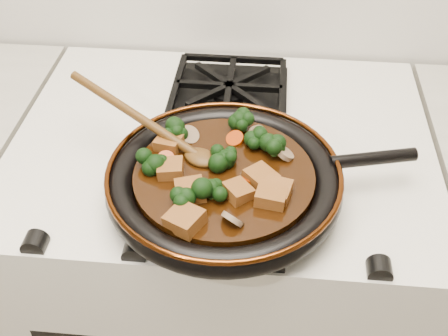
{
  "coord_description": "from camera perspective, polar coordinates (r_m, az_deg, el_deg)",
  "views": [
    {
      "loc": [
        0.08,
        0.9,
        1.54
      ],
      "look_at": [
        0.02,
        1.53,
        0.97
      ],
      "focal_mm": 45.0,
      "sensor_mm": 36.0,
      "label": 1
    }
  ],
  "objects": [
    {
      "name": "broccoli_floret_0",
      "position": [
        0.82,
        -1.2,
        -2.29
      ],
      "size": [
        0.07,
        0.08,
        0.08
      ],
      "primitive_type": null,
      "rotation": [
        0.23,
        -0.19,
        3.03
      ],
      "color": "black",
      "rests_on": "braising_sauce"
    },
    {
      "name": "burner_grate_back",
      "position": [
        1.13,
        0.54,
        7.96
      ],
      "size": [
        0.23,
        0.23,
        0.03
      ],
      "primitive_type": null,
      "color": "black",
      "rests_on": "stove"
    },
    {
      "name": "braising_sauce",
      "position": [
        0.87,
        0.0,
        -1.04
      ],
      "size": [
        0.28,
        0.28,
        0.02
      ],
      "primitive_type": "cylinder",
      "color": "black",
      "rests_on": "skillet"
    },
    {
      "name": "tofu_cube_7",
      "position": [
        0.82,
        4.82,
        -2.89
      ],
      "size": [
        0.05,
        0.05,
        0.03
      ],
      "primitive_type": "cube",
      "rotation": [
        0.04,
        -0.02,
        2.98
      ],
      "color": "brown",
      "rests_on": "braising_sauce"
    },
    {
      "name": "burner_grate_front",
      "position": [
        0.91,
        -1.03,
        -1.83
      ],
      "size": [
        0.23,
        0.23,
        0.03
      ],
      "primitive_type": null,
      "color": "black",
      "rests_on": "stove"
    },
    {
      "name": "mushroom_slice_2",
      "position": [
        0.93,
        -3.59,
        3.35
      ],
      "size": [
        0.05,
        0.05,
        0.02
      ],
      "primitive_type": "cylinder",
      "rotation": [
        0.55,
        0.0,
        0.89
      ],
      "color": "#7E6448",
      "rests_on": "braising_sauce"
    },
    {
      "name": "skillet",
      "position": [
        0.87,
        0.13,
        -1.27
      ],
      "size": [
        0.49,
        0.37,
        0.05
      ],
      "rotation": [
        0.0,
        0.0,
        0.25
      ],
      "color": "black",
      "rests_on": "burner_grate_front"
    },
    {
      "name": "tofu_cube_3",
      "position": [
        0.91,
        -5.6,
        2.49
      ],
      "size": [
        0.05,
        0.05,
        0.03
      ],
      "primitive_type": "cube",
      "rotation": [
        0.04,
        0.06,
        2.88
      ],
      "color": "brown",
      "rests_on": "braising_sauce"
    },
    {
      "name": "broccoli_floret_6",
      "position": [
        0.8,
        -4.2,
        -3.59
      ],
      "size": [
        0.07,
        0.07,
        0.06
      ],
      "primitive_type": null,
      "rotation": [
        -0.06,
        -0.19,
        1.44
      ],
      "color": "black",
      "rests_on": "braising_sauce"
    },
    {
      "name": "stove",
      "position": [
        1.35,
        -0.13,
        -12.15
      ],
      "size": [
        0.76,
        0.6,
        0.9
      ],
      "primitive_type": "cube",
      "color": "silver",
      "rests_on": "ground"
    },
    {
      "name": "carrot_coin_1",
      "position": [
        0.85,
        2.82,
        -1.09
      ],
      "size": [
        0.03,
        0.03,
        0.01
      ],
      "primitive_type": "cylinder",
      "rotation": [
        -0.17,
        0.04,
        0.0
      ],
      "color": "#A32F04",
      "rests_on": "braising_sauce"
    },
    {
      "name": "broccoli_floret_2",
      "position": [
        0.89,
        5.11,
        1.88
      ],
      "size": [
        0.07,
        0.06,
        0.06
      ],
      "primitive_type": null,
      "rotation": [
        -0.17,
        -0.04,
        1.44
      ],
      "color": "black",
      "rests_on": "braising_sauce"
    },
    {
      "name": "broccoli_floret_1",
      "position": [
        0.92,
        -4.87,
        3.29
      ],
      "size": [
        0.08,
        0.08,
        0.07
      ],
      "primitive_type": null,
      "rotation": [
        -0.08,
        0.2,
        1.27
      ],
      "color": "black",
      "rests_on": "braising_sauce"
    },
    {
      "name": "tofu_cube_5",
      "position": [
        0.86,
        -5.45,
        -0.12
      ],
      "size": [
        0.04,
        0.04,
        0.03
      ],
      "primitive_type": "cube",
      "rotation": [
        -0.07,
        0.04,
        1.68
      ],
      "color": "brown",
      "rests_on": "braising_sauce"
    },
    {
      "name": "tofu_cube_1",
      "position": [
        0.78,
        -3.99,
        -5.27
      ],
      "size": [
        0.06,
        0.06,
        0.03
      ],
      "primitive_type": "cube",
      "rotation": [
        -0.09,
        -0.05,
        1.05
      ],
      "color": "brown",
      "rests_on": "braising_sauce"
    },
    {
      "name": "wooden_spoon",
      "position": [
        0.91,
        -6.46,
        3.71
      ],
      "size": [
        0.16,
        0.1,
        0.27
      ],
      "rotation": [
        0.0,
        0.0,
        2.66
      ],
      "color": "#4A2E0F",
      "rests_on": "braising_sauce"
    },
    {
      "name": "broccoli_floret_3",
      "position": [
        0.94,
        1.96,
        4.54
      ],
      "size": [
        0.07,
        0.08,
        0.08
      ],
      "primitive_type": null,
      "rotation": [
        -0.24,
        -0.17,
        0.18
      ],
      "color": "black",
      "rests_on": "braising_sauce"
    },
    {
      "name": "mushroom_slice_0",
      "position": [
        0.78,
        0.87,
        -5.22
      ],
      "size": [
        0.04,
        0.04,
        0.03
      ],
      "primitive_type": "cylinder",
      "rotation": [
        0.95,
        0.0,
        2.51
      ],
      "color": "#7E6448",
      "rests_on": "braising_sauce"
    },
    {
      "name": "broccoli_floret_7",
      "position": [
        0.87,
        -7.31,
        0.52
      ],
      "size": [
        0.09,
        0.09,
        0.06
      ],
      "primitive_type": null,
      "rotation": [
        0.19,
        0.06,
        2.5
      ],
      "color": "black",
      "rests_on": "braising_sauce"
    },
    {
      "name": "mushroom_slice_1",
      "position": [
        0.89,
        6.16,
        1.51
      ],
      "size": [
        0.04,
        0.04,
        0.02
      ],
      "primitive_type": "cylinder",
      "rotation": [
        0.6,
        0.0,
        1.91
      ],
      "color": "#7E6448",
      "rests_on": "braising_sauce"
    },
    {
      "name": "tofu_cube_2",
      "position": [
        0.82,
        -3.46,
        -2.32
      ],
      "size": [
        0.05,
        0.05,
        0.03
      ],
      "primitive_type": "cube",
      "rotation": [
        -0.05,
        0.1,
        1.85
      ],
      "color": "brown",
      "rests_on": "braising_sauce"
    },
    {
      "name": "carrot_coin_2",
      "position": [
        0.89,
        -5.91,
        0.96
      ],
      "size": [
        0.03,
        0.03,
        0.02
      ],
      "primitive_type": "cylinder",
      "rotation": [
        0.35,
        0.11,
        0.0
      ],
      "color": "#A32F04",
      "rests_on": "braising_sauce"
    },
    {
      "name": "broccoli_floret_5",
      "position": [
        0.87,
        -0.04,
        0.95
      ],
      "size": [
        0.09,
        0.09,
        0.08
      ],
      "primitive_type": null,
      "rotation": [
        0.21,
        -0.25,
        2.07
      ],
      "color": "black",
      "rests_on": "braising_sauce"
    },
    {
      "name": "carrot_coin_3",
      "position": [
        0.84,
        6.07,
        -1.91
      ],
      "size": [
        0.03,
        0.03,
        0.02
      ],
      "primitive_type": "cylinder",
      "rotation": [
        -0.33,
        -0.06,
        0.0
      ],
      "color": "#A32F04",
      "rests_on": "braising_sauce"
    },
    {
      "name": "tofu_cube_0",
      "position": [
        0.82,
        1.41,
        -2.44
      ],
      "size": [
        0.05,
        0.05,
        0.03
      ],
      "primitive_type": "cube",
      "rotation": [
        0.11,
        0.01,
        2.25
      ],
      "color": "brown",
      "rests_on": "braising_sauce"
    },
    {
      "name": "tofu_cube_6",
      "position": [
        0.84,
        3.76,
        -1.02
      ],
      "size": [
        0.06,
        0.06,
        0.03
      ],
      "primitive_type": "cube",
      "rotation": [
        0.05,
        0.06,
        0.79
      ],
      "color": "brown",
      "rests_on": "braising_sauce"
    },
    {
      "name": "tofu_cube_4",
      "position": [
        0.82,
        5.38,
        -2.38
      ],
      "size": [
        0.05,
        0.05,
        0.03
      ],
      "primitive_type": "cube",
      "rotation": [
        0.0,
        -0.06,
        1.33
      ],
      "color": "brown",
      "rests_on": "braising_sauce"
    },
    {
      "name": "broccoli_floret_4",
      "position": [
        0.91,
        3.66,
        2.67
      ],
      "size": [
        0.07,
        0.07,
        0.06
      ],
      "primitive_type": null,
      "rotation": [
        0.0,
        -0.24,
        0.12
      ],
      "color": "black",
      "rests_on": "braising_sauce"
    },
    {
      "name": "carrot_coin_0",
      "position": [
        0.92,
        1.13,
        2.99
      ],
      "size": [
        0.03,
        0.03,
        0.02
      ],
      "primitive_type": "cylinder",
      "rotation": [
        0.35,
        -0.29,
        0.0
      ],
      "color": "#A32F04",
      "rests_on": "braising_sauce"
    },
    {
      "name": "mushroom_slice_3",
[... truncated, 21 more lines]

